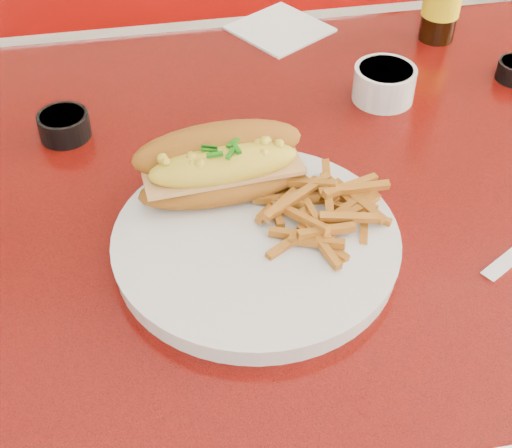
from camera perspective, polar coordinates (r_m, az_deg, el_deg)
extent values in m
cube|color=#BB140B|center=(0.91, 9.27, 3.53)|extent=(1.20, 0.80, 0.04)
cube|color=white|center=(1.22, 3.45, 15.35)|extent=(1.22, 0.03, 0.04)
cylinder|color=white|center=(1.18, 7.20, -10.82)|extent=(0.09, 0.09, 0.72)
cube|color=#A10F0A|center=(1.82, 0.01, 6.18)|extent=(1.20, 0.50, 0.45)
cylinder|color=silver|center=(0.77, 0.00, -1.63)|extent=(0.35, 0.35, 0.02)
cylinder|color=silver|center=(0.76, 0.00, -1.00)|extent=(0.35, 0.35, 0.00)
ellipsoid|color=#A4611A|center=(0.80, -2.56, 3.27)|extent=(0.20, 0.08, 0.04)
cube|color=tan|center=(0.79, -2.59, 4.16)|extent=(0.18, 0.06, 0.01)
ellipsoid|color=yellow|center=(0.78, -2.62, 4.76)|extent=(0.17, 0.07, 0.04)
ellipsoid|color=#A4611A|center=(0.80, -3.06, 6.05)|extent=(0.20, 0.09, 0.08)
cube|color=silver|center=(0.77, 5.53, -0.27)|extent=(0.05, 0.10, 0.00)
cube|color=silver|center=(0.81, 2.87, 2.40)|extent=(0.02, 0.03, 0.00)
cylinder|color=silver|center=(1.01, 10.20, 10.98)|extent=(0.11, 0.11, 0.05)
cylinder|color=black|center=(1.00, 10.35, 11.99)|extent=(0.09, 0.09, 0.01)
cylinder|color=black|center=(0.96, -15.10, 7.62)|extent=(0.08, 0.08, 0.03)
cylinder|color=#D37F4C|center=(0.95, -15.24, 8.26)|extent=(0.07, 0.07, 0.01)
cube|color=white|center=(1.17, 1.93, 15.33)|extent=(0.18, 0.18, 0.00)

